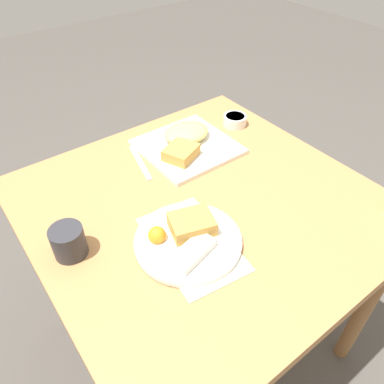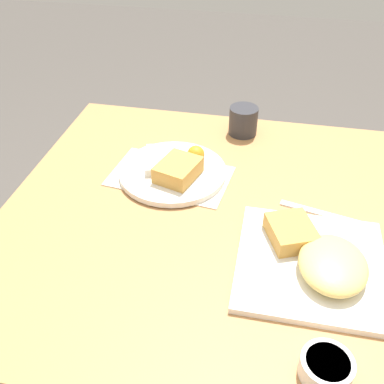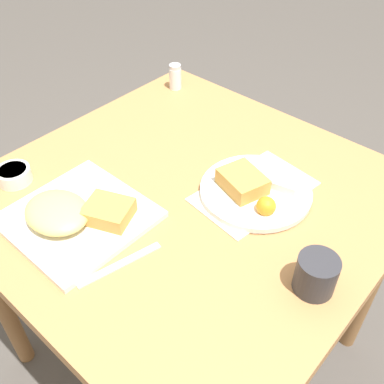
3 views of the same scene
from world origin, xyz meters
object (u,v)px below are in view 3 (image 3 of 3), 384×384
butter_knife (120,265)px  salt_shaker (175,78)px  sauce_ramekin (14,175)px  plate_oval_far (255,189)px  plate_square_near (74,215)px  coffee_mug (316,274)px

butter_knife → salt_shaker: bearing=47.9°
salt_shaker → sauce_ramekin: bearing=-87.7°
plate_oval_far → butter_knife: size_ratio=1.42×
butter_knife → plate_square_near: bearing=97.5°
salt_shaker → coffee_mug: size_ratio=1.01×
plate_square_near → plate_oval_far: 0.41m
plate_oval_far → coffee_mug: 0.28m
plate_square_near → butter_knife: plate_square_near is taller
sauce_ramekin → coffee_mug: bearing=16.3°
plate_square_near → salt_shaker: 0.63m
salt_shaker → butter_knife: 0.73m
sauce_ramekin → salt_shaker: (-0.02, 0.59, 0.02)m
butter_knife → coffee_mug: 0.38m
sauce_ramekin → butter_knife: bearing=-0.8°
plate_oval_far → coffee_mug: (0.24, -0.14, 0.02)m
plate_square_near → coffee_mug: size_ratio=3.56×
plate_oval_far → sauce_ramekin: (-0.46, -0.35, 0.00)m
plate_oval_far → coffee_mug: bearing=-30.5°
plate_square_near → butter_knife: bearing=-5.9°
plate_square_near → plate_oval_far: (0.24, 0.33, -0.00)m
salt_shaker → butter_knife: size_ratio=0.43×
sauce_ramekin → salt_shaker: size_ratio=1.03×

